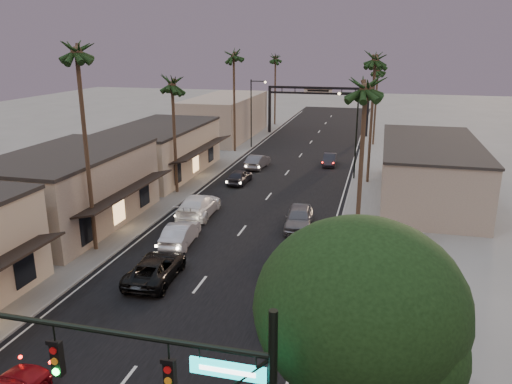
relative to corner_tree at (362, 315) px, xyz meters
The scene contains 28 objects.
ground 34.43m from the corner_tree, 106.23° to the left, with size 200.00×200.00×0.00m, color slate.
road 39.19m from the corner_tree, 104.16° to the left, with size 14.00×120.00×0.02m, color black.
sidewalk_left 48.78m from the corner_tree, 113.07° to the left, with size 5.00×92.00×0.12m, color slate.
sidewalk_right 44.94m from the corner_tree, 89.97° to the left, with size 5.00×92.00×0.12m, color slate.
storefront_mid 29.32m from the corner_tree, 140.47° to the left, with size 8.00×14.00×5.50m, color gray.
storefront_far 41.37m from the corner_tree, 123.05° to the left, with size 8.00×16.00×5.00m, color #C5B196.
storefront_dist 61.86m from the corner_tree, 111.33° to the left, with size 8.00×20.00×6.00m, color gray.
building_right 33.05m from the corner_tree, 82.09° to the left, with size 8.00×18.00×5.00m, color gray.
corner_tree is the anchor object (origin of this frame).
arch 63.26m from the corner_tree, 98.62° to the left, with size 15.20×0.40×7.27m.
streetlight_right 37.64m from the corner_tree, 93.89° to the left, with size 2.13×0.30×9.00m.
streetlight_left 53.15m from the corner_tree, 107.97° to the left, with size 2.13×0.30×9.00m.
palm_lb 24.36m from the corner_tree, 141.17° to the left, with size 3.20×3.20×15.20m.
palm_lc 34.09m from the corner_tree, 122.34° to the left, with size 3.20×3.20×12.20m.
palm_ld 51.28m from the corner_tree, 110.81° to the left, with size 3.20×3.20×14.20m.
palm_ra 17.45m from the corner_tree, 93.03° to the left, with size 3.20×3.20×13.20m.
palm_rb 37.12m from the corner_tree, 91.37° to the left, with size 3.20×3.20×14.20m.
palm_rc 56.74m from the corner_tree, 90.89° to the left, with size 3.20×3.20×12.20m.
palm_far 72.96m from the corner_tree, 104.14° to the left, with size 3.20×3.20×13.20m.
oncoming_pickup 17.59m from the corner_tree, 136.67° to the left, with size 2.47×5.35×1.49m, color black.
oncoming_silver 21.99m from the corner_tree, 127.18° to the left, with size 1.65×4.74×1.56m, color #9E9FA4.
oncoming_white 27.24m from the corner_tree, 121.06° to the left, with size 2.47×6.08×1.77m, color white.
oncoming_dgrey 36.17m from the corner_tree, 111.84° to the left, with size 1.69×4.21×1.43m, color black.
oncoming_grey_far 42.28m from the corner_tree, 108.23° to the left, with size 1.61×4.63×1.52m, color #4E4E54.
curbside_near 11.13m from the corner_tree, 110.05° to the left, with size 2.47×5.35×1.49m, color black.
curbside_black 16.61m from the corner_tree, 108.03° to the left, with size 2.02×4.97×1.44m, color black.
curbside_grey 23.34m from the corner_tree, 103.77° to the left, with size 2.00×4.98×1.70m, color #57585D.
curbside_far 43.85m from the corner_tree, 97.12° to the left, with size 1.40×4.02×1.33m, color black.
Camera 1 is at (9.66, -5.67, 13.51)m, focal length 35.00 mm.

